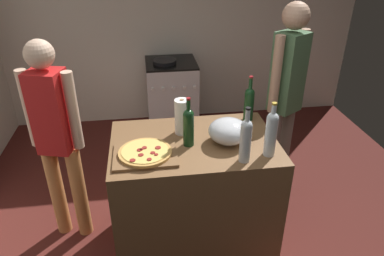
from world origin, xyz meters
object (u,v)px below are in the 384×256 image
at_px(person_in_stripes, 56,134).
at_px(paper_towel_roll, 182,117).
at_px(mixing_bowl, 229,131).
at_px(wine_bottle_dark, 271,132).
at_px(wine_bottle_amber, 249,102).
at_px(stove, 172,96).
at_px(person_in_red, 285,93).
at_px(wine_bottle_green, 189,126).
at_px(wine_bottle_clear, 246,139).
at_px(pizza, 145,152).

bearing_deg(person_in_stripes, paper_towel_roll, -7.90).
bearing_deg(mixing_bowl, wine_bottle_dark, -40.72).
bearing_deg(wine_bottle_amber, paper_towel_roll, -165.25).
distance_m(stove, person_in_stripes, 1.98).
distance_m(person_in_stripes, person_in_red, 1.82).
distance_m(wine_bottle_dark, person_in_red, 0.85).
height_order(wine_bottle_green, person_in_red, person_in_red).
xyz_separation_m(mixing_bowl, wine_bottle_clear, (0.05, -0.24, 0.07)).
bearing_deg(pizza, stove, 80.48).
height_order(wine_bottle_amber, wine_bottle_green, wine_bottle_amber).
bearing_deg(paper_towel_roll, person_in_stripes, 172.10).
bearing_deg(pizza, mixing_bowl, 10.05).
height_order(paper_towel_roll, person_in_stripes, person_in_stripes).
xyz_separation_m(wine_bottle_clear, person_in_red, (0.57, 0.79, -0.07)).
distance_m(pizza, wine_bottle_clear, 0.63).
relative_size(wine_bottle_dark, stove, 0.40).
relative_size(wine_bottle_clear, person_in_red, 0.21).
bearing_deg(wine_bottle_amber, pizza, -152.63).
relative_size(stove, person_in_stripes, 0.57).
bearing_deg(mixing_bowl, pizza, -169.95).
relative_size(wine_bottle_amber, person_in_stripes, 0.22).
bearing_deg(wine_bottle_clear, wine_bottle_amber, 71.67).
relative_size(person_in_stripes, person_in_red, 0.92).
xyz_separation_m(paper_towel_roll, wine_bottle_amber, (0.52, 0.14, 0.02)).
relative_size(pizza, paper_towel_roll, 1.31).
bearing_deg(wine_bottle_clear, paper_towel_roll, 129.75).
bearing_deg(paper_towel_roll, wine_bottle_clear, -50.25).
bearing_deg(person_in_red, stove, 120.72).
xyz_separation_m(stove, person_in_red, (0.83, -1.40, 0.57)).
bearing_deg(person_in_stripes, person_in_red, 8.36).
bearing_deg(wine_bottle_clear, person_in_red, 54.46).
bearing_deg(wine_bottle_green, person_in_red, 32.22).
distance_m(wine_bottle_green, person_in_stripes, 0.97).
distance_m(wine_bottle_green, wine_bottle_dark, 0.53).
distance_m(mixing_bowl, paper_towel_roll, 0.34).
relative_size(mixing_bowl, wine_bottle_clear, 0.75).
bearing_deg(stove, wine_bottle_green, -91.57).
relative_size(wine_bottle_clear, wine_bottle_green, 1.07).
relative_size(wine_bottle_green, person_in_red, 0.20).
height_order(mixing_bowl, wine_bottle_clear, wine_bottle_clear).
height_order(pizza, person_in_stripes, person_in_stripes).
bearing_deg(person_in_red, wine_bottle_green, -147.78).
distance_m(mixing_bowl, wine_bottle_amber, 0.39).
bearing_deg(wine_bottle_clear, wine_bottle_dark, 14.71).
distance_m(pizza, person_in_stripes, 0.74).
xyz_separation_m(pizza, wine_bottle_clear, (0.61, -0.14, 0.13)).
distance_m(paper_towel_roll, person_in_red, 0.99).
relative_size(wine_bottle_green, person_in_stripes, 0.21).
distance_m(wine_bottle_amber, wine_bottle_green, 0.58).
height_order(pizza, wine_bottle_green, wine_bottle_green).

